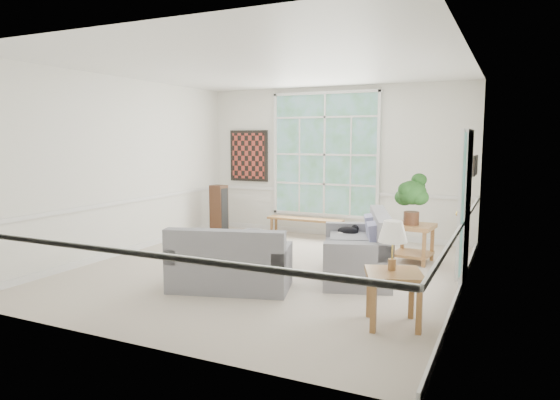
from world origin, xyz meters
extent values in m
cube|color=#BDB09F|center=(0.00, 0.00, -0.01)|extent=(5.50, 6.00, 0.01)
cube|color=white|center=(0.00, 0.00, 3.00)|extent=(5.50, 6.00, 0.02)
cube|color=white|center=(0.00, 3.00, 1.50)|extent=(5.50, 0.02, 3.00)
cube|color=white|center=(0.00, -3.00, 1.50)|extent=(5.50, 0.02, 3.00)
cube|color=white|center=(-2.75, 0.00, 1.50)|extent=(0.02, 6.00, 3.00)
cube|color=white|center=(2.75, 0.00, 1.50)|extent=(0.02, 6.00, 3.00)
cube|color=white|center=(-0.20, 2.96, 1.65)|extent=(2.30, 0.08, 2.40)
cube|color=white|center=(2.71, 0.60, 1.05)|extent=(0.08, 0.90, 2.10)
cube|color=white|center=(2.71, -0.03, 1.15)|extent=(0.08, 0.26, 1.90)
cube|color=#58221B|center=(-1.95, 2.95, 1.60)|extent=(0.90, 0.06, 1.10)
cube|color=black|center=(2.71, 1.75, 1.55)|extent=(0.04, 0.26, 0.32)
cube|color=black|center=(2.71, 2.15, 1.55)|extent=(0.04, 0.26, 0.32)
cube|color=gray|center=(1.29, 0.23, 0.47)|extent=(1.40, 1.92, 0.93)
cube|color=gray|center=(-0.04, -1.03, 0.42)|extent=(1.71, 1.20, 0.84)
cube|color=olive|center=(-0.41, 0.11, 0.18)|extent=(1.04, 0.70, 0.36)
imported|color=gray|center=(-0.45, 0.11, 0.40)|extent=(0.43, 0.43, 0.09)
cube|color=olive|center=(-0.50, 2.65, 0.18)|extent=(1.58, 0.31, 0.37)
cube|color=olive|center=(1.87, 1.43, 0.31)|extent=(0.67, 0.67, 0.61)
cube|color=olive|center=(2.20, -1.44, 0.29)|extent=(0.73, 0.73, 0.58)
cylinder|color=gray|center=(-1.48, 2.23, 0.07)|extent=(0.50, 0.50, 0.13)
cube|color=#432616|center=(-2.26, 2.22, 0.50)|extent=(0.35, 0.30, 1.01)
ellipsoid|color=black|center=(1.00, 0.77, 0.55)|extent=(0.40, 0.36, 0.16)
camera|label=1|loc=(3.29, -6.57, 1.98)|focal=32.00mm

